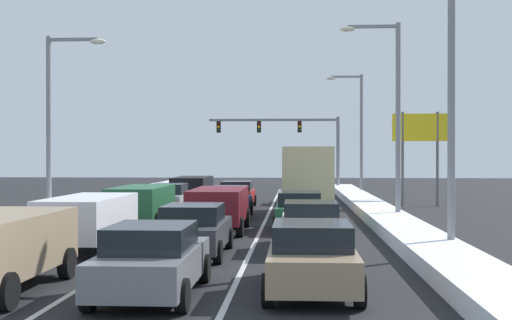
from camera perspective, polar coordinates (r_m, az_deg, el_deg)
ground_plane at (r=27.85m, az=-3.03°, el=-5.71°), size 126.83×126.83×0.00m
lane_stripe_between_right_lane_and_center_lane at (r=32.56m, az=0.92°, el=-4.82°), size 0.14×53.66×0.01m
lane_stripe_between_center_lane_and_left_lane at (r=32.88m, az=-5.03°, el=-4.77°), size 0.14×53.66×0.01m
snow_bank_right_shoulder at (r=32.74m, az=10.25°, el=-4.38°), size 1.78×53.66×0.48m
snow_bank_left_shoulder at (r=34.02m, az=-13.92°, el=-3.90°), size 1.62×53.66×0.84m
sedan_tan_right_lane_nearest at (r=14.81m, az=4.70°, el=-8.10°), size 2.00×4.50×1.51m
sedan_white_right_lane_second at (r=21.44m, az=4.63°, el=-5.48°), size 2.00×4.50×1.51m
sedan_green_right_lane_third at (r=27.17m, az=3.65°, el=-4.24°), size 2.00×4.50×1.51m
box_truck_right_lane_fourth at (r=33.83m, az=4.31°, el=-1.41°), size 2.53×7.20×3.36m
sedan_black_right_lane_fifth at (r=41.92m, az=3.67°, el=-2.63°), size 2.00×4.50×1.51m
sedan_gray_center_lane_nearest at (r=14.51m, az=-8.71°, el=-8.28°), size 2.00×4.50×1.51m
sedan_charcoal_center_lane_second at (r=20.15m, az=-5.25°, el=-5.85°), size 2.00×4.50×1.51m
suv_maroon_center_lane_third at (r=26.34m, az=-3.15°, el=-3.84°), size 2.16×4.90×1.67m
sedan_navy_center_lane_fourth at (r=32.27m, az=-2.24°, el=-3.52°), size 2.00×4.50×1.51m
sedan_red_center_lane_fifth at (r=38.48m, az=-1.60°, el=-2.89°), size 2.00×4.50×1.51m
suv_white_left_lane_second at (r=21.79m, az=-13.89°, el=-4.72°), size 2.16×4.90×1.67m
suv_green_left_lane_third at (r=28.52m, az=-9.61°, el=-3.52°), size 2.16×4.90×1.67m
sedan_silver_left_lane_fourth at (r=35.22m, az=-7.29°, el=-3.19°), size 2.00×4.50×1.51m
suv_black_left_lane_fifth at (r=41.18m, az=-5.36°, el=-2.33°), size 2.16×4.90×1.67m
traffic_light_gantry at (r=56.80m, az=3.05°, el=2.16°), size 10.94×0.47×6.20m
street_lamp_right_near at (r=20.77m, az=15.18°, el=6.77°), size 2.66×0.36×8.89m
street_lamp_right_mid at (r=30.32m, az=11.21°, el=4.61°), size 2.66×0.36×8.76m
street_lamp_right_far at (r=49.72m, az=8.46°, el=3.00°), size 2.66×0.36×8.83m
street_lamp_left_mid at (r=31.09m, az=-16.39°, el=3.95°), size 2.66×0.36×8.19m
roadside_sign_right at (r=40.58m, az=13.61°, el=1.86°), size 3.20×0.16×5.50m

